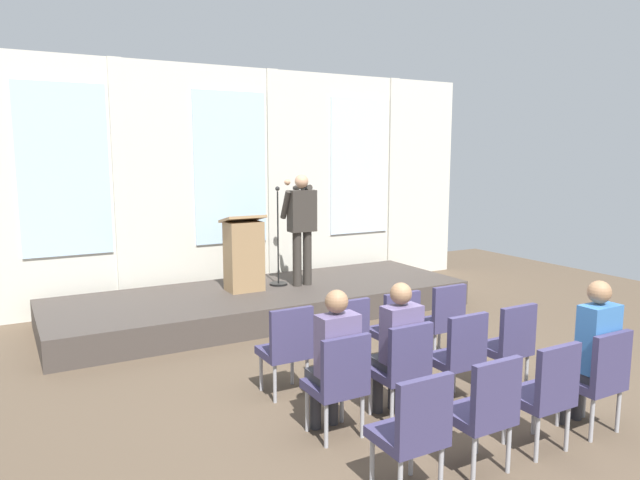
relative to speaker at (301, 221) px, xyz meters
The scene contains 21 objects.
ground_plane 4.53m from the speaker, 98.79° to the right, with size 14.61×14.61×0.00m, color brown.
rear_partition 1.59m from the speaker, 114.83° to the left, with size 9.63×0.14×3.86m.
stage_platform 1.37m from the speaker, behind, with size 6.29×2.14×0.39m, color #3F3833.
speaker is the anchor object (origin of this frame).
mic_stand 0.77m from the speaker, 148.84° to the left, with size 0.28×0.28×1.55m.
lectern 1.04m from the speaker, behind, with size 0.60×0.48×1.16m.
chair_r0_c0 3.46m from the speaker, 119.95° to the right, with size 0.46×0.44×0.94m.
chair_r0_c1 3.19m from the speaker, 108.95° to the right, with size 0.46×0.44×0.94m.
chair_r0_c2 3.05m from the speaker, 96.30° to the right, with size 0.46×0.44×0.94m.
chair_r0_c3 3.05m from the speaker, 83.03° to the right, with size 0.46×0.44×0.94m.
chair_r1_c0 4.35m from the speaker, 113.09° to the right, with size 0.46×0.44×0.94m.
audience_r1_c0 4.24m from the speaker, 113.53° to the right, with size 0.36×0.39×1.31m.
chair_r1_c1 4.14m from the speaker, 104.26° to the right, with size 0.46×0.44×0.94m.
audience_r1_c1 4.02m from the speaker, 104.55° to the right, with size 0.36×0.39×1.30m.
chair_r1_c2 4.03m from the speaker, 94.67° to the right, with size 0.46×0.44×0.94m.
chair_r1_c3 4.03m from the speaker, 84.83° to the right, with size 0.46×0.44×0.94m.
chair_r2_c0 5.29m from the speaker, 108.70° to the right, with size 0.46×0.44×0.94m.
chair_r2_c1 5.12m from the speaker, 101.40° to the right, with size 0.46×0.44×0.94m.
chair_r2_c2 5.03m from the speaker, 93.71° to the right, with size 0.46×0.44×0.94m.
chair_r2_c3 5.03m from the speaker, 85.89° to the right, with size 0.46×0.44×0.94m.
audience_r2_c3 4.92m from the speaker, 85.82° to the right, with size 0.36×0.39×1.36m.
Camera 1 is at (-3.47, -3.73, 2.45)m, focal length 32.71 mm.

